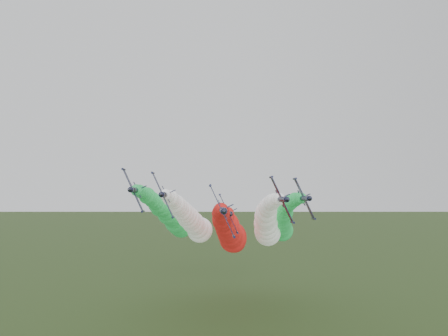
{
  "coord_description": "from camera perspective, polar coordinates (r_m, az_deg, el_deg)",
  "views": [
    {
      "loc": [
        -3.77,
        -92.87,
        37.67
      ],
      "look_at": [
        0.23,
        -2.09,
        43.35
      ],
      "focal_mm": 35.0,
      "sensor_mm": 36.0,
      "label": 1
    }
  ],
  "objects": [
    {
      "name": "jet_lead",
      "position": [
        128.37,
        0.71,
        -8.39
      ],
      "size": [
        12.85,
        76.56,
        20.8
      ],
      "rotation": [
        0.0,
        1.13,
        0.0
      ],
      "color": "black",
      "rests_on": "ground"
    },
    {
      "name": "jet_inner_left",
      "position": [
        140.06,
        -4.33,
        -6.83
      ],
      "size": [
        13.68,
        77.39,
        21.63
      ],
      "rotation": [
        0.0,
        1.13,
        0.0
      ],
      "color": "black",
      "rests_on": "ground"
    },
    {
      "name": "jet_inner_right",
      "position": [
        138.71,
        5.62,
        -7.29
      ],
      "size": [
        13.65,
        77.36,
        21.6
      ],
      "rotation": [
        0.0,
        1.13,
        0.0
      ],
      "color": "black",
      "rests_on": "ground"
    },
    {
      "name": "jet_outer_left",
      "position": [
        144.77,
        -6.95,
        -6.32
      ],
      "size": [
        13.3,
        77.01,
        21.25
      ],
      "rotation": [
        0.0,
        1.13,
        0.0
      ],
      "color": "black",
      "rests_on": "ground"
    },
    {
      "name": "jet_outer_right",
      "position": [
        149.26,
        7.7,
        -6.84
      ],
      "size": [
        13.32,
        77.03,
        21.27
      ],
      "rotation": [
        0.0,
        1.13,
        0.0
      ],
      "color": "black",
      "rests_on": "ground"
    },
    {
      "name": "jet_trail",
      "position": [
        154.63,
        1.12,
        -8.14
      ],
      "size": [
        13.08,
        76.79,
        21.02
      ],
      "rotation": [
        0.0,
        1.13,
        0.0
      ],
      "color": "black",
      "rests_on": "ground"
    }
  ]
}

